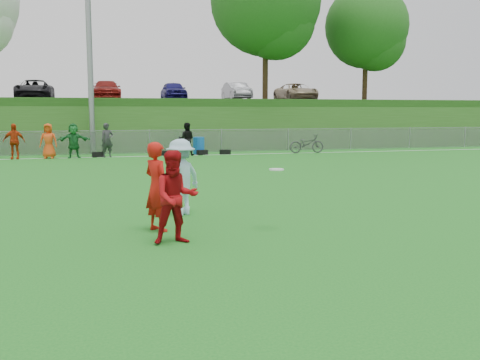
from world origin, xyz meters
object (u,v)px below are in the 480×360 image
object	(u,v)px
player_blue	(181,177)
bicycle	(307,144)
player_red_center	(176,197)
frisbee	(276,170)
recycling_bin	(199,146)
player_red_left	(157,187)

from	to	relation	value
player_blue	bicycle	distance (m)	18.37
player_red_center	bicycle	size ratio (longest dim) A/B	0.83
frisbee	recycling_bin	bearing A→B (deg)	84.07
player_red_center	player_blue	xyz separation A→B (m)	(0.46, 2.50, 0.03)
player_red_center	player_blue	distance (m)	2.54
player_blue	frisbee	xyz separation A→B (m)	(1.53, -1.99, 0.34)
recycling_bin	bicycle	world-z (taller)	bicycle
player_red_left	player_blue	size ratio (longest dim) A/B	1.02
player_red_left	frisbee	distance (m)	2.29
recycling_bin	bicycle	distance (m)	5.93
player_blue	player_red_center	bearing A→B (deg)	42.61
recycling_bin	player_red_left	bearing A→B (deg)	-102.96
bicycle	player_blue	bearing A→B (deg)	149.79
player_red_center	bicycle	world-z (taller)	player_red_center
player_red_left	recycling_bin	bearing A→B (deg)	-43.66
player_red_left	bicycle	xyz separation A→B (m)	(10.00, 17.24, -0.34)
recycling_bin	player_red_center	bearing A→B (deg)	-101.65
player_red_left	bicycle	bearing A→B (deg)	-60.82
player_blue	bicycle	world-z (taller)	player_blue
frisbee	player_blue	bearing A→B (deg)	127.43
player_red_center	bicycle	xyz separation A→B (m)	(9.80, 18.32, -0.30)
player_red_center	recycling_bin	distance (m)	19.33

